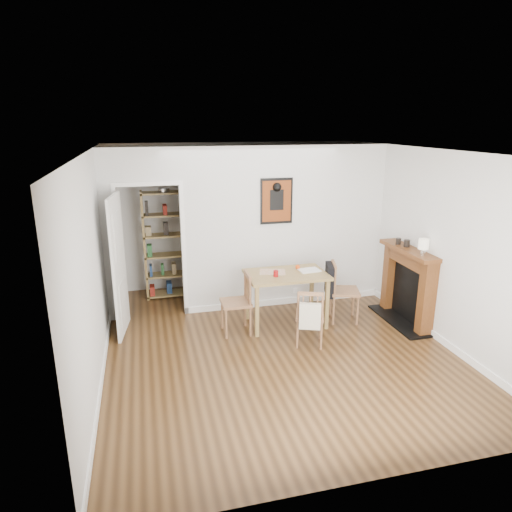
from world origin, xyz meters
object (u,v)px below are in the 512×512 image
object	(u,v)px
dining_table	(286,280)
notebook	(309,270)
chair_left	(236,303)
orange_fruit	(298,267)
red_glass	(276,273)
ceramic_jar_b	(398,241)
chair_right	(343,291)
mantel_lamp	(423,245)
chair_front	(310,316)
fireplace	(408,283)
bookshelf	(167,245)
ceramic_jar_a	(407,243)

from	to	relation	value
dining_table	notebook	xyz separation A→B (m)	(0.37, 0.04, 0.10)
chair_left	orange_fruit	size ratio (longest dim) A/B	12.71
red_glass	notebook	world-z (taller)	red_glass
notebook	ceramic_jar_b	world-z (taller)	ceramic_jar_b
orange_fruit	red_glass	bearing A→B (deg)	-149.92
red_glass	dining_table	bearing A→B (deg)	27.11
orange_fruit	chair_right	bearing A→B (deg)	-18.37
mantel_lamp	chair_front	bearing A→B (deg)	-179.41
chair_right	fireplace	size ratio (longest dim) A/B	0.74
red_glass	ceramic_jar_b	size ratio (longest dim) A/B	0.95
chair_right	notebook	bearing A→B (deg)	167.59
bookshelf	ceramic_jar_a	distance (m)	3.90
dining_table	fireplace	xyz separation A→B (m)	(1.81, -0.34, -0.09)
notebook	mantel_lamp	distance (m)	1.65
chair_right	red_glass	distance (m)	1.14
chair_left	ceramic_jar_a	size ratio (longest dim) A/B	8.42
bookshelf	ceramic_jar_b	size ratio (longest dim) A/B	19.08
dining_table	ceramic_jar_a	distance (m)	1.87
red_glass	mantel_lamp	size ratio (longest dim) A/B	0.41
ceramic_jar_b	chair_front	bearing A→B (deg)	-159.70
chair_left	fireplace	bearing A→B (deg)	-5.28
ceramic_jar_b	dining_table	bearing A→B (deg)	176.63
dining_table	notebook	size ratio (longest dim) A/B	3.87
bookshelf	red_glass	xyz separation A→B (m)	(1.44, -1.71, -0.06)
mantel_lamp	chair_left	bearing A→B (deg)	167.19
dining_table	chair_front	distance (m)	0.77
red_glass	notebook	distance (m)	0.58
ceramic_jar_a	mantel_lamp	bearing A→B (deg)	-91.72
dining_table	red_glass	distance (m)	0.26
chair_right	red_glass	xyz separation A→B (m)	(-1.08, -0.02, 0.37)
orange_fruit	fireplace	bearing A→B (deg)	-16.96
fireplace	notebook	size ratio (longest dim) A/B	4.10
chair_left	fireplace	distance (m)	2.62
chair_right	red_glass	size ratio (longest dim) A/B	10.08
chair_left	mantel_lamp	bearing A→B (deg)	-12.81
red_glass	ceramic_jar_a	bearing A→B (deg)	-4.57
fireplace	ceramic_jar_a	distance (m)	0.60
chair_front	ceramic_jar_a	bearing A→B (deg)	14.95
chair_front	bookshelf	xyz separation A→B (m)	(-1.74, 2.31, 0.50)
chair_front	orange_fruit	xyz separation A→B (m)	(0.11, 0.84, 0.42)
ceramic_jar_a	ceramic_jar_b	xyz separation A→B (m)	(-0.05, 0.15, -0.00)
bookshelf	mantel_lamp	xyz separation A→B (m)	(3.40, -2.30, 0.38)
chair_left	ceramic_jar_a	world-z (taller)	ceramic_jar_a
chair_front	notebook	world-z (taller)	same
dining_table	mantel_lamp	distance (m)	1.99
ceramic_jar_a	red_glass	bearing A→B (deg)	175.43
chair_front	ceramic_jar_b	size ratio (longest dim) A/B	8.42
chair_left	dining_table	bearing A→B (deg)	7.49
dining_table	chair_front	size ratio (longest dim) A/B	1.44
fireplace	ceramic_jar_a	xyz separation A→B (m)	(-0.03, 0.09, 0.60)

